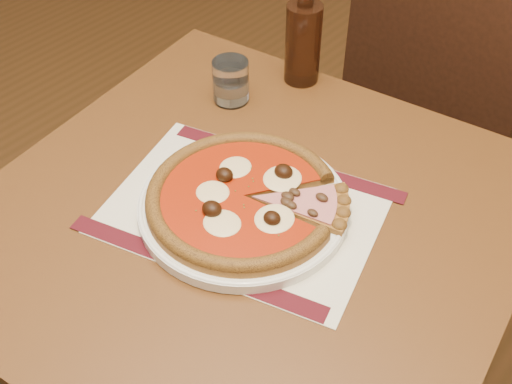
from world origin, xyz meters
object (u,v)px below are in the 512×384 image
at_px(water_glass, 231,81).
at_px(plate, 243,206).
at_px(pizza, 243,197).
at_px(table, 248,255).
at_px(bottle, 303,39).
at_px(chair_far, 445,105).

bearing_deg(water_glass, plate, -44.98).
bearing_deg(pizza, plate, 30.74).
relative_size(table, bottle, 3.98).
height_order(plate, pizza, pizza).
bearing_deg(chair_far, water_glass, 75.51).
height_order(table, pizza, pizza).
relative_size(pizza, water_glass, 3.66).
distance_m(chair_far, water_glass, 0.63).
bearing_deg(table, chair_far, 90.29).
relative_size(table, plate, 2.76).
distance_m(water_glass, bottle, 0.16).
bearing_deg(table, plate, -172.29).
height_order(pizza, bottle, bottle).
relative_size(plate, water_glass, 3.98).
distance_m(plate, water_glass, 0.29).
height_order(table, plate, plate).
bearing_deg(bottle, chair_far, 69.28).
height_order(chair_far, pizza, chair_far).
xyz_separation_m(table, bottle, (-0.15, 0.34, 0.19)).
distance_m(table, water_glass, 0.33).
bearing_deg(chair_far, table, 97.26).
bearing_deg(table, water_glass, 136.21).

